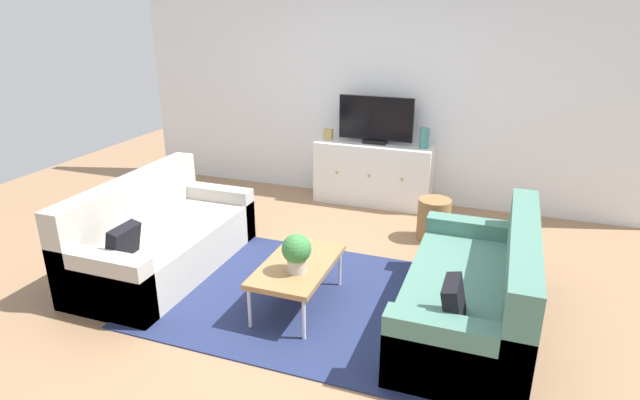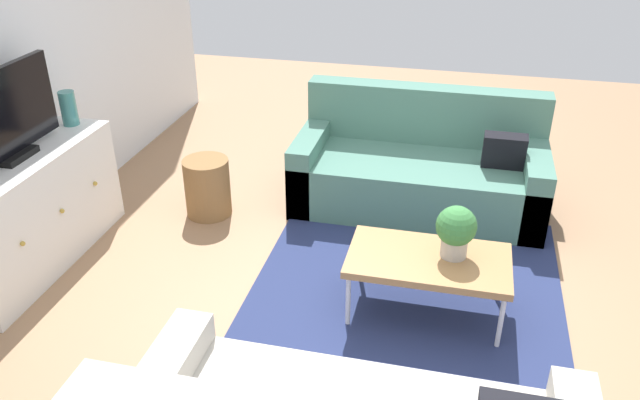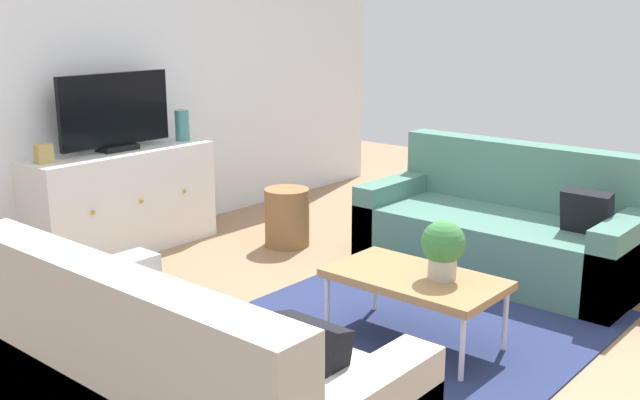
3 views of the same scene
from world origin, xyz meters
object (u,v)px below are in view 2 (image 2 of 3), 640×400
potted_plant (456,230)px  flat_screen_tv (5,116)px  coffee_table (428,262)px  glass_vase (69,108)px  wicker_basket (207,187)px  couch_right_side (420,169)px  tv_console (31,212)px

potted_plant → flat_screen_tv: bearing=91.9°
coffee_table → potted_plant: (0.05, -0.13, 0.20)m
potted_plant → glass_vase: bearing=79.4°
wicker_basket → potted_plant: bearing=-113.2°
couch_right_side → coffee_table: bearing=-173.0°
tv_console → wicker_basket: 1.23m
potted_plant → tv_console: tv_console is taller
couch_right_side → potted_plant: couch_right_side is taller
glass_vase → potted_plant: bearing=-100.6°
coffee_table → flat_screen_tv: size_ratio=1.03×
couch_right_side → coffee_table: size_ratio=2.00×
tv_console → wicker_basket: tv_console is taller
coffee_table → wicker_basket: (0.84, 1.70, -0.14)m
glass_vase → tv_console: bearing=-180.0°
potted_plant → wicker_basket: bearing=66.8°
potted_plant → glass_vase: 2.74m
coffee_table → tv_console: 2.55m
flat_screen_tv → couch_right_side: bearing=-58.9°
glass_vase → wicker_basket: (0.28, -0.85, -0.65)m
coffee_table → wicker_basket: wicker_basket is taller
flat_screen_tv → coffee_table: bearing=-89.1°
glass_vase → couch_right_side: bearing=-70.2°
glass_vase → wicker_basket: glass_vase is taller
tv_console → glass_vase: glass_vase is taller
potted_plant → coffee_table: bearing=110.9°
couch_right_side → flat_screen_tv: 2.90m
coffee_table → flat_screen_tv: (-0.04, 2.57, 0.68)m
flat_screen_tv → glass_vase: (0.59, -0.02, -0.16)m
couch_right_side → wicker_basket: 1.63m
couch_right_side → tv_console: bearing=121.3°
couch_right_side → potted_plant: bearing=-167.3°
couch_right_side → potted_plant: (-1.35, -0.31, 0.28)m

